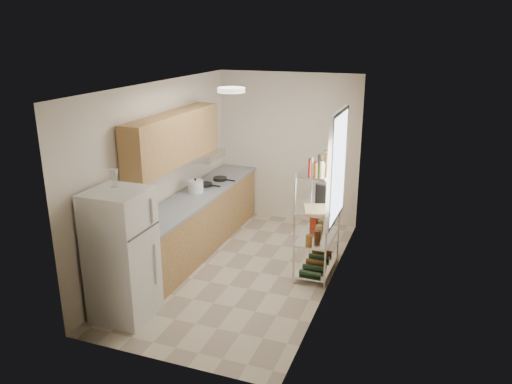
# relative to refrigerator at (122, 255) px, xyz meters

# --- Properties ---
(room) EXTENTS (2.52, 4.42, 2.62)m
(room) POSITION_rel_refrigerator_xyz_m (0.87, 1.57, 0.51)
(room) COLOR beige
(room) RESTS_ON ground
(counter_run) EXTENTS (0.63, 3.51, 0.90)m
(counter_run) POSITION_rel_refrigerator_xyz_m (-0.05, 2.01, -0.33)
(counter_run) COLOR tan
(counter_run) RESTS_ON ground
(upper_cabinets) EXTENTS (0.33, 2.20, 0.72)m
(upper_cabinets) POSITION_rel_refrigerator_xyz_m (-0.18, 1.67, 1.02)
(upper_cabinets) COLOR tan
(upper_cabinets) RESTS_ON room
(range_hood) EXTENTS (0.50, 0.60, 0.12)m
(range_hood) POSITION_rel_refrigerator_xyz_m (-0.13, 2.47, 0.60)
(range_hood) COLOR #B7BABC
(range_hood) RESTS_ON room
(window) EXTENTS (0.06, 1.00, 1.46)m
(window) POSITION_rel_refrigerator_xyz_m (2.10, 1.92, 0.76)
(window) COLOR white
(window) RESTS_ON room
(bakers_rack) EXTENTS (0.45, 0.90, 1.73)m
(bakers_rack) POSITION_rel_refrigerator_xyz_m (1.88, 1.87, 0.32)
(bakers_rack) COLOR silver
(bakers_rack) RESTS_ON ground
(ceiling_dome) EXTENTS (0.34, 0.34, 0.05)m
(ceiling_dome) POSITION_rel_refrigerator_xyz_m (0.87, 1.27, 1.78)
(ceiling_dome) COLOR white
(ceiling_dome) RESTS_ON room
(refrigerator) EXTENTS (0.65, 0.65, 1.57)m
(refrigerator) POSITION_rel_refrigerator_xyz_m (0.00, 0.00, 0.00)
(refrigerator) COLOR silver
(refrigerator) RESTS_ON ground
(wine_glass_a) EXTENTS (0.07, 0.07, 0.21)m
(wine_glass_a) POSITION_rel_refrigerator_xyz_m (-0.10, 0.11, 0.89)
(wine_glass_a) COLOR silver
(wine_glass_a) RESTS_ON refrigerator
(wine_glass_b) EXTENTS (0.07, 0.07, 0.20)m
(wine_glass_b) POSITION_rel_refrigerator_xyz_m (-0.07, 0.12, 0.89)
(wine_glass_b) COLOR silver
(wine_glass_b) RESTS_ON refrigerator
(rice_cooker) EXTENTS (0.23, 0.23, 0.19)m
(rice_cooker) POSITION_rel_refrigerator_xyz_m (-0.09, 2.09, 0.21)
(rice_cooker) COLOR silver
(rice_cooker) RESTS_ON counter_run
(frying_pan_large) EXTENTS (0.26, 0.26, 0.04)m
(frying_pan_large) POSITION_rel_refrigerator_xyz_m (-0.11, 2.43, 0.14)
(frying_pan_large) COLOR black
(frying_pan_large) RESTS_ON counter_run
(frying_pan_small) EXTENTS (0.26, 0.26, 0.05)m
(frying_pan_small) POSITION_rel_refrigerator_xyz_m (-0.00, 2.81, 0.14)
(frying_pan_small) COLOR black
(frying_pan_small) RESTS_ON counter_run
(cutting_board) EXTENTS (0.43, 0.49, 0.03)m
(cutting_board) POSITION_rel_refrigerator_xyz_m (1.91, 1.63, 0.24)
(cutting_board) COLOR tan
(cutting_board) RESTS_ON bakers_rack
(espresso_machine) EXTENTS (0.23, 0.29, 0.29)m
(espresso_machine) POSITION_rel_refrigerator_xyz_m (1.93, 2.00, 0.37)
(espresso_machine) COLOR black
(espresso_machine) RESTS_ON bakers_rack
(storage_bag) EXTENTS (0.12, 0.15, 0.15)m
(storage_bag) POSITION_rel_refrigerator_xyz_m (1.75, 2.20, -0.15)
(storage_bag) COLOR #AA2D14
(storage_bag) RESTS_ON bakers_rack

